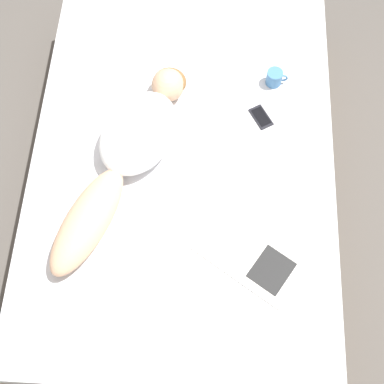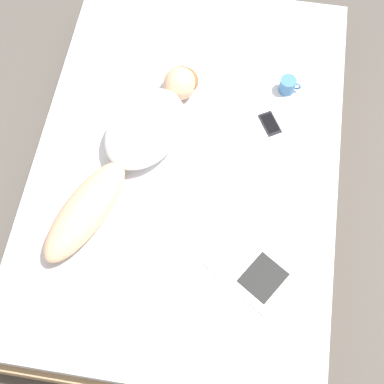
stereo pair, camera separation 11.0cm
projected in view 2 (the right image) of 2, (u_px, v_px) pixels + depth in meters
name	position (u px, v px, depth m)	size (l,w,h in m)	color
ground_plane	(188.00, 191.00, 3.14)	(12.00, 12.00, 0.00)	#4C4742
bed	(188.00, 175.00, 2.94)	(1.61, 2.32, 0.44)	tan
person	(133.00, 146.00, 2.66)	(0.66, 1.22, 0.20)	tan
open_magazine	(243.00, 261.00, 2.51)	(0.57, 0.51, 0.01)	silver
coffee_mug	(288.00, 85.00, 2.86)	(0.12, 0.09, 0.09)	teal
cell_phone	(270.00, 124.00, 2.81)	(0.14, 0.16, 0.01)	black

